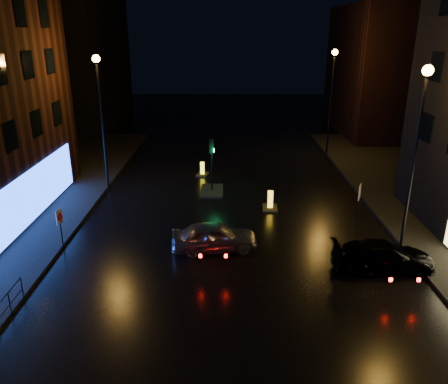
{
  "coord_description": "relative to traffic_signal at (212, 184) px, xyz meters",
  "views": [
    {
      "loc": [
        -0.3,
        -12.15,
        9.63
      ],
      "look_at": [
        -0.39,
        6.35,
        2.8
      ],
      "focal_mm": 35.0,
      "sensor_mm": 36.0,
      "label": 1
    }
  ],
  "objects": [
    {
      "name": "silver_hatchback",
      "position": [
        0.37,
        -7.89,
        0.17
      ],
      "size": [
        4.13,
        2.1,
        1.35
      ],
      "primitive_type": "imported",
      "rotation": [
        0.0,
        0.0,
        1.7
      ],
      "color": "#B6B9BE",
      "rests_on": "ground"
    },
    {
      "name": "building_far_right",
      "position": [
        16.2,
        18.0,
        5.5
      ],
      "size": [
        8.0,
        14.0,
        12.0
      ],
      "primitive_type": "cube",
      "color": "black",
      "rests_on": "ground"
    },
    {
      "name": "road_sign_right",
      "position": [
        7.7,
        -5.31,
        1.24
      ],
      "size": [
        0.27,
        0.54,
        2.33
      ],
      "rotation": [
        0.0,
        0.0,
        2.74
      ],
      "color": "black",
      "rests_on": "ground"
    },
    {
      "name": "street_lamp_rnear",
      "position": [
        9.0,
        -8.0,
        5.06
      ],
      "size": [
        0.44,
        0.44,
        8.37
      ],
      "color": "black",
      "rests_on": "ground"
    },
    {
      "name": "road_sign_left",
      "position": [
        -6.7,
        -7.96,
        1.02
      ],
      "size": [
        0.14,
        0.49,
        2.03
      ],
      "rotation": [
        0.0,
        0.0,
        -0.18
      ],
      "color": "black",
      "rests_on": "ground"
    },
    {
      "name": "dark_sedan",
      "position": [
        7.6,
        -9.64,
        0.13
      ],
      "size": [
        4.36,
        1.82,
        1.26
      ],
      "primitive_type": "imported",
      "rotation": [
        0.0,
        0.0,
        1.58
      ],
      "color": "black",
      "rests_on": "ground"
    },
    {
      "name": "traffic_signal",
      "position": [
        0.0,
        0.0,
        0.0
      ],
      "size": [
        1.4,
        2.4,
        3.45
      ],
      "color": "black",
      "rests_on": "ground"
    },
    {
      "name": "ground",
      "position": [
        1.2,
        -14.0,
        -0.5
      ],
      "size": [
        120.0,
        120.0,
        0.0
      ],
      "primitive_type": "plane",
      "color": "black",
      "rests_on": "ground"
    },
    {
      "name": "street_lamp_rfar",
      "position": [
        9.0,
        8.0,
        5.06
      ],
      "size": [
        0.44,
        0.44,
        8.37
      ],
      "color": "black",
      "rests_on": "ground"
    },
    {
      "name": "building_far_left",
      "position": [
        -14.8,
        21.0,
        6.5
      ],
      "size": [
        8.0,
        16.0,
        14.0
      ],
      "primitive_type": "cube",
      "color": "black",
      "rests_on": "ground"
    },
    {
      "name": "bollard_near",
      "position": [
        3.44,
        -2.87,
        -0.26
      ],
      "size": [
        0.91,
        1.3,
        1.1
      ],
      "rotation": [
        0.0,
        0.0,
        -0.06
      ],
      "color": "black",
      "rests_on": "ground"
    },
    {
      "name": "bollard_far",
      "position": [
        -0.78,
        3.4,
        -0.29
      ],
      "size": [
        0.96,
        1.23,
        0.96
      ],
      "rotation": [
        0.0,
        0.0,
        -0.23
      ],
      "color": "black",
      "rests_on": "ground"
    },
    {
      "name": "street_lamp_lfar",
      "position": [
        -6.6,
        -0.0,
        5.06
      ],
      "size": [
        0.44,
        0.44,
        8.37
      ],
      "color": "black",
      "rests_on": "ground"
    }
  ]
}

